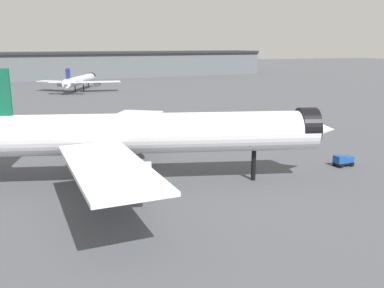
{
  "coord_description": "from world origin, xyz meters",
  "views": [
    {
      "loc": [
        -15.98,
        -58.55,
        19.62
      ],
      "look_at": [
        4.99,
        -3.74,
        5.7
      ],
      "focal_mm": 39.39,
      "sensor_mm": 36.0,
      "label": 1
    }
  ],
  "objects_px": {
    "airliner_near_gate": "(143,134)",
    "airliner_far_taxiway": "(80,80)",
    "baggage_cart_trailing": "(33,141)",
    "traffic_cone_wingtip": "(292,146)",
    "baggage_tug_wing": "(343,160)"
  },
  "relations": [
    {
      "from": "baggage_cart_trailing",
      "to": "traffic_cone_wingtip",
      "type": "distance_m",
      "value": 51.26
    },
    {
      "from": "airliner_far_taxiway",
      "to": "traffic_cone_wingtip",
      "type": "height_order",
      "value": "airliner_far_taxiway"
    },
    {
      "from": "baggage_tug_wing",
      "to": "baggage_cart_trailing",
      "type": "height_order",
      "value": "baggage_tug_wing"
    },
    {
      "from": "airliner_far_taxiway",
      "to": "baggage_cart_trailing",
      "type": "distance_m",
      "value": 102.47
    },
    {
      "from": "traffic_cone_wingtip",
      "to": "baggage_cart_trailing",
      "type": "bearing_deg",
      "value": 157.15
    },
    {
      "from": "baggage_cart_trailing",
      "to": "traffic_cone_wingtip",
      "type": "xyz_separation_m",
      "value": [
        47.23,
        -19.9,
        -0.58
      ]
    },
    {
      "from": "airliner_far_taxiway",
      "to": "baggage_tug_wing",
      "type": "height_order",
      "value": "airliner_far_taxiway"
    },
    {
      "from": "airliner_near_gate",
      "to": "traffic_cone_wingtip",
      "type": "bearing_deg",
      "value": 33.64
    },
    {
      "from": "airliner_near_gate",
      "to": "airliner_far_taxiway",
      "type": "distance_m",
      "value": 131.14
    },
    {
      "from": "baggage_tug_wing",
      "to": "traffic_cone_wingtip",
      "type": "bearing_deg",
      "value": -90.5
    },
    {
      "from": "airliner_near_gate",
      "to": "traffic_cone_wingtip",
      "type": "xyz_separation_m",
      "value": [
        32.49,
        10.77,
        -6.89
      ]
    },
    {
      "from": "airliner_near_gate",
      "to": "airliner_far_taxiway",
      "type": "bearing_deg",
      "value": 102.75
    },
    {
      "from": "airliner_near_gate",
      "to": "airliner_far_taxiway",
      "type": "xyz_separation_m",
      "value": [
        5.84,
        130.98,
        -2.73
      ]
    },
    {
      "from": "baggage_tug_wing",
      "to": "airliner_near_gate",
      "type": "bearing_deg",
      "value": -7.53
    },
    {
      "from": "traffic_cone_wingtip",
      "to": "airliner_near_gate",
      "type": "bearing_deg",
      "value": -161.67
    }
  ]
}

